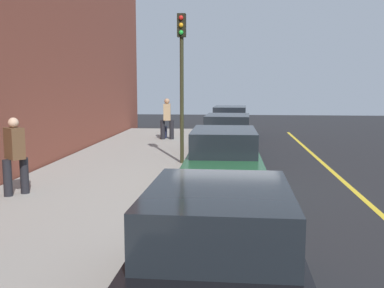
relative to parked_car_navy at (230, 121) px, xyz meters
The scene contains 11 objects.
ground_plane 11.90m from the parked_car_navy, ahead, with size 56.00×56.00×0.00m, color black.
sidewalk 12.35m from the parked_car_navy, 15.54° to the right, with size 28.00×4.60×0.15m, color gray.
lane_stripe_centre 12.33m from the parked_car_navy, 15.06° to the left, with size 28.00×0.14×0.01m, color gold.
parked_car_navy is the anchor object (origin of this frame).
parked_car_charcoal 6.34m from the parked_car_navy, ahead, with size 4.43×2.02×1.51m.
parked_car_green 11.89m from the parked_car_navy, ahead, with size 4.78×1.93×1.51m.
parked_car_black 18.44m from the parked_car_navy, ahead, with size 4.28×1.95×1.51m.
pedestrian_brown_coat 14.31m from the parked_car_navy, 19.42° to the right, with size 0.54×0.56×1.77m.
pedestrian_tan_coat 4.00m from the parked_car_navy, 45.25° to the right, with size 0.53×0.61×1.85m.
traffic_light_pole 9.45m from the parked_car_navy, ahead, with size 0.35×0.26×4.65m.
rolling_suitcase 3.85m from the parked_car_navy, 52.06° to the right, with size 0.34×0.22×0.91m.
Camera 1 is at (11.38, 0.14, 2.67)m, focal length 42.61 mm.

